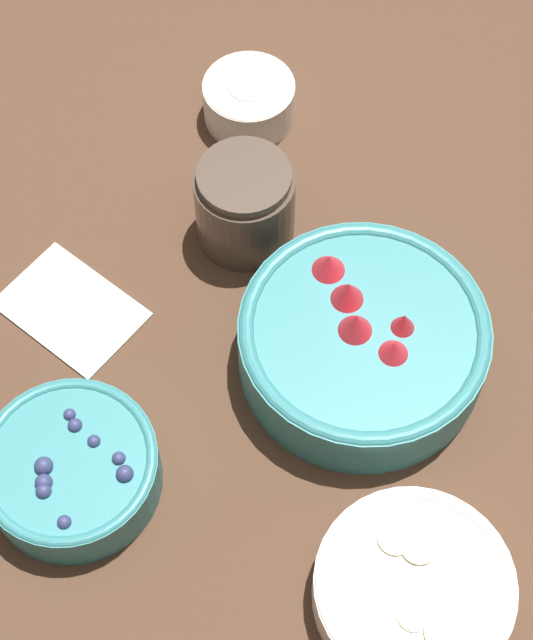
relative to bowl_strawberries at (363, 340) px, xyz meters
name	(u,v)px	position (x,y,z in m)	size (l,w,h in m)	color
ground_plane	(232,351)	(-0.07, -0.10, -0.04)	(4.00, 4.00, 0.00)	#4C3323
bowl_strawberries	(363,340)	(0.00, 0.00, 0.00)	(0.23, 0.23, 0.09)	teal
bowl_blueberries	(71,468)	(-0.02, -0.28, -0.01)	(0.15, 0.15, 0.06)	teal
bowl_bananas	(413,589)	(0.21, -0.08, -0.01)	(0.16, 0.16, 0.05)	white
bowl_cream	(249,97)	(-0.31, 0.05, -0.01)	(0.10, 0.10, 0.06)	silver
jar_chocolate	(245,206)	(-0.18, -0.02, 0.00)	(0.10, 0.10, 0.10)	#4C3D33
napkin	(71,308)	(-0.18, -0.21, -0.04)	(0.15, 0.13, 0.01)	silver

